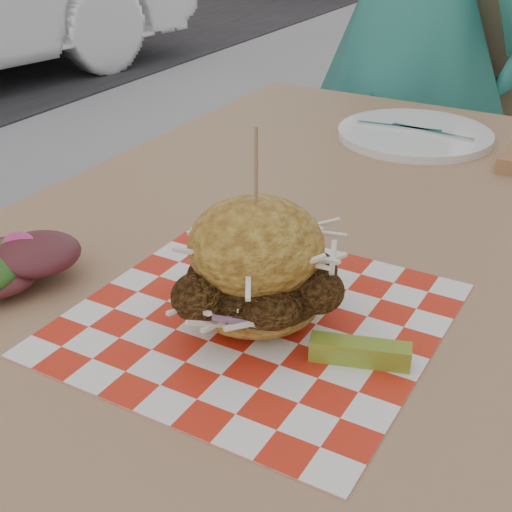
{
  "coord_description": "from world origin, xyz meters",
  "views": [
    {
      "loc": [
        0.44,
        -0.96,
        1.16
      ],
      "look_at": [
        0.13,
        -0.42,
        0.82
      ],
      "focal_mm": 50.0,
      "sensor_mm": 36.0,
      "label": 1
    }
  ],
  "objects_px": {
    "diner": "(411,24)",
    "patio_table": "(320,268)",
    "sandwich": "(256,270)",
    "patio_chair": "(480,155)"
  },
  "relations": [
    {
      "from": "patio_table",
      "to": "sandwich",
      "type": "bearing_deg",
      "value": -80.01
    },
    {
      "from": "diner",
      "to": "patio_table",
      "type": "xyz_separation_m",
      "value": [
        0.2,
        -0.91,
        -0.17
      ]
    },
    {
      "from": "patio_table",
      "to": "sandwich",
      "type": "distance_m",
      "value": 0.3
    },
    {
      "from": "diner",
      "to": "patio_chair",
      "type": "bearing_deg",
      "value": -171.04
    },
    {
      "from": "diner",
      "to": "sandwich",
      "type": "bearing_deg",
      "value": 110.43
    },
    {
      "from": "diner",
      "to": "patio_table",
      "type": "relative_size",
      "value": 1.41
    },
    {
      "from": "patio_chair",
      "to": "sandwich",
      "type": "distance_m",
      "value": 1.2
    },
    {
      "from": "patio_chair",
      "to": "sandwich",
      "type": "height_order",
      "value": "sandwich"
    },
    {
      "from": "patio_table",
      "to": "sandwich",
      "type": "height_order",
      "value": "sandwich"
    },
    {
      "from": "diner",
      "to": "sandwich",
      "type": "height_order",
      "value": "diner"
    }
  ]
}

